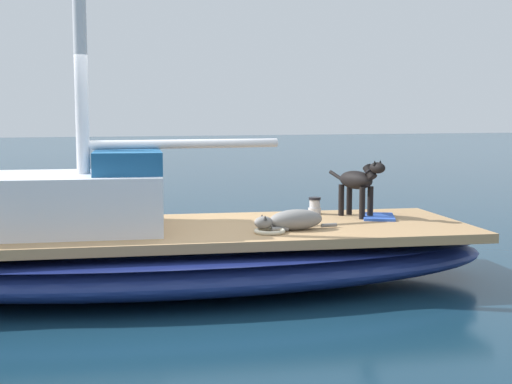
# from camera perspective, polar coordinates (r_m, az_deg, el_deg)

# --- Properties ---
(ground_plane) EXTENTS (120.00, 120.00, 0.00)m
(ground_plane) POSITION_cam_1_polar(r_m,az_deg,el_deg) (7.65, -7.10, -7.83)
(ground_plane) COLOR #143347
(sailboat_main) EXTENTS (3.75, 7.57, 0.66)m
(sailboat_main) POSITION_cam_1_polar(r_m,az_deg,el_deg) (7.58, -7.13, -5.37)
(sailboat_main) COLOR navy
(sailboat_main) RESTS_ON ground
(cabin_house) EXTENTS (1.77, 2.44, 0.84)m
(cabin_house) POSITION_cam_1_polar(r_m,az_deg,el_deg) (7.51, -15.75, -0.48)
(cabin_house) COLOR silver
(cabin_house) RESTS_ON sailboat_main
(dog_black) EXTENTS (0.93, 0.35, 0.70)m
(dog_black) POSITION_cam_1_polar(r_m,az_deg,el_deg) (8.25, 8.54, 0.80)
(dog_black) COLOR black
(dog_black) RESTS_ON sailboat_main
(dog_grey) EXTENTS (0.26, 0.95, 0.22)m
(dog_grey) POSITION_cam_1_polar(r_m,az_deg,el_deg) (7.28, 3.08, -2.36)
(dog_grey) COLOR gray
(dog_grey) RESTS_ON sailboat_main
(deck_winch) EXTENTS (0.16, 0.16, 0.21)m
(deck_winch) POSITION_cam_1_polar(r_m,az_deg,el_deg) (8.50, 4.90, -1.19)
(deck_winch) COLOR #B7B7BC
(deck_winch) RESTS_ON sailboat_main
(coiled_rope) EXTENTS (0.32, 0.32, 0.04)m
(coiled_rope) POSITION_cam_1_polar(r_m,az_deg,el_deg) (7.09, 1.15, -3.28)
(coiled_rope) COLOR beige
(coiled_rope) RESTS_ON sailboat_main
(deck_towel) EXTENTS (0.66, 0.58, 0.03)m
(deck_towel) POSITION_cam_1_polar(r_m,az_deg,el_deg) (8.28, 10.17, -2.04)
(deck_towel) COLOR blue
(deck_towel) RESTS_ON sailboat_main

